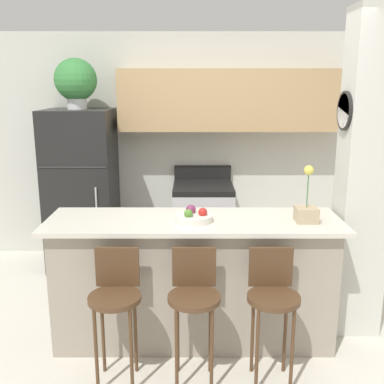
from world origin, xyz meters
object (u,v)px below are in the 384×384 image
at_px(bar_stool_right, 271,298).
at_px(bar_stool_left, 114,298).
at_px(bar_stool_mid, 193,298).
at_px(stove_range, 201,224).
at_px(orchid_vase, 305,209).
at_px(fruit_bowl, 193,217).
at_px(trash_bin, 132,256).
at_px(refrigerator, 80,189).
at_px(potted_plant_on_fridge, 74,81).

bearing_deg(bar_stool_right, bar_stool_left, 180.00).
bearing_deg(bar_stool_mid, bar_stool_right, 0.00).
relative_size(stove_range, orchid_vase, 2.52).
bearing_deg(orchid_vase, bar_stool_left, -161.53).
relative_size(fruit_bowl, trash_bin, 0.73).
bearing_deg(bar_stool_mid, fruit_bowl, 89.64).
height_order(refrigerator, orchid_vase, refrigerator).
xyz_separation_m(refrigerator, stove_range, (1.33, 0.03, -0.41)).
distance_m(refrigerator, bar_stool_right, 2.70).
xyz_separation_m(potted_plant_on_fridge, fruit_bowl, (1.22, -1.59, -0.99)).
distance_m(orchid_vase, fruit_bowl, 0.83).
relative_size(stove_range, trash_bin, 2.82).
distance_m(bar_stool_right, trash_bin, 2.19).
xyz_separation_m(bar_stool_left, trash_bin, (-0.12, 1.80, -0.42)).
bearing_deg(potted_plant_on_fridge, bar_stool_mid, -59.24).
height_order(stove_range, potted_plant_on_fridge, potted_plant_on_fridge).
height_order(bar_stool_right, trash_bin, bar_stool_right).
relative_size(bar_stool_mid, potted_plant_on_fridge, 1.76).
bearing_deg(trash_bin, orchid_vase, -42.46).
relative_size(potted_plant_on_fridge, fruit_bowl, 1.89).
relative_size(refrigerator, bar_stool_left, 1.88).
height_order(refrigerator, bar_stool_right, refrigerator).
bearing_deg(bar_stool_right, potted_plant_on_fridge, 130.36).
xyz_separation_m(stove_range, potted_plant_on_fridge, (-1.33, -0.03, 1.56)).
bearing_deg(trash_bin, fruit_bowl, -64.23).
bearing_deg(refrigerator, bar_stool_right, -49.64).
xyz_separation_m(refrigerator, fruit_bowl, (1.22, -1.59, 0.17)).
bearing_deg(trash_bin, bar_stool_right, -57.09).
bearing_deg(bar_stool_mid, orchid_vase, 28.54).
xyz_separation_m(bar_stool_right, orchid_vase, (0.31, 0.45, 0.48)).
distance_m(bar_stool_left, trash_bin, 1.86).
height_order(bar_stool_right, orchid_vase, orchid_vase).
bearing_deg(potted_plant_on_fridge, bar_stool_right, -49.64).
height_order(bar_stool_mid, fruit_bowl, fruit_bowl).
bearing_deg(bar_stool_left, trash_bin, 93.88).
height_order(fruit_bowl, trash_bin, fruit_bowl).
distance_m(bar_stool_left, bar_stool_right, 1.05).
relative_size(bar_stool_right, trash_bin, 2.42).
bearing_deg(orchid_vase, bar_stool_mid, -151.46).
xyz_separation_m(stove_range, trash_bin, (-0.75, -0.28, -0.27)).
height_order(refrigerator, trash_bin, refrigerator).
height_order(potted_plant_on_fridge, trash_bin, potted_plant_on_fridge).
distance_m(refrigerator, bar_stool_left, 2.18).
relative_size(stove_range, fruit_bowl, 3.88).
relative_size(bar_stool_left, trash_bin, 2.42).
bearing_deg(fruit_bowl, refrigerator, 127.59).
distance_m(stove_range, trash_bin, 0.85).
relative_size(bar_stool_mid, trash_bin, 2.42).
distance_m(refrigerator, potted_plant_on_fridge, 1.15).
bearing_deg(orchid_vase, stove_range, 113.92).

